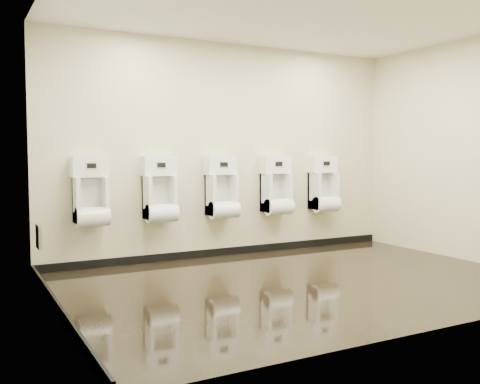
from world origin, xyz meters
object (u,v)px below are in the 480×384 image
Objects in this scene: urinal_0 at (91,197)px; urinal_3 at (277,190)px; access_panel at (39,237)px; urinal_2 at (222,192)px; urinal_1 at (160,194)px; urinal_4 at (324,188)px.

urinal_0 is 1.00× the size of urinal_3.
urinal_2 is (2.31, 0.41, 0.36)m from access_panel.
urinal_1 is at bearing 15.64° from access_panel.
urinal_3 is (2.51, 0.00, 0.00)m from urinal_0.
access_panel is at bearing -164.36° from urinal_1.
urinal_4 is (2.48, 0.00, 0.00)m from urinal_1.
access_panel is 0.32× the size of urinal_0.
urinal_0 and urinal_1 have the same top height.
urinal_3 reaches higher than access_panel.
access_panel is at bearing -174.07° from urinal_4.
urinal_0 is at bearing 180.00° from urinal_2.
urinal_1 reaches higher than access_panel.
urinal_4 is at bearing 0.00° from urinal_3.
urinal_2 is at bearing 10.07° from access_panel.
urinal_2 is at bearing 0.00° from urinal_0.
access_panel is at bearing -146.97° from urinal_0.
urinal_2 is at bearing 0.00° from urinal_1.
access_panel is at bearing -172.56° from urinal_3.
urinal_4 is (3.94, 0.41, 0.36)m from access_panel.
urinal_1 is 1.00× the size of urinal_2.
urinal_0 is 2.51m from urinal_3.
urinal_2 is 1.64m from urinal_4.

